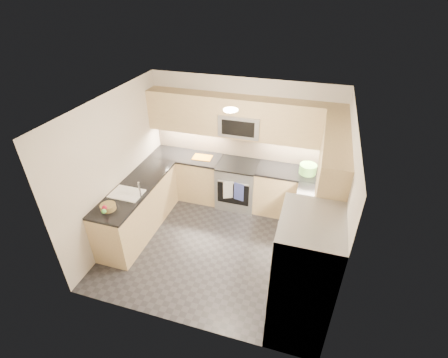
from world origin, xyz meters
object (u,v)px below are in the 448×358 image
gas_range (237,185)px  refrigerator (302,278)px  fruit_basket (108,207)px  utensil_bowl (308,169)px  microwave (241,124)px  cutting_board (202,157)px

gas_range → refrigerator: (1.45, -2.43, 0.45)m
refrigerator → fruit_basket: bearing=171.3°
utensil_bowl → refrigerator: bearing=-86.6°
gas_range → microwave: (0.00, 0.12, 1.24)m
microwave → utensil_bowl: microwave is taller
cutting_board → utensil_bowl: bearing=0.1°
fruit_basket → utensil_bowl: bearing=34.9°
microwave → utensil_bowl: bearing=-4.2°
gas_range → utensil_bowl: bearing=1.3°
microwave → fruit_basket: size_ratio=3.23×
gas_range → fruit_basket: bearing=-128.3°
fruit_basket → cutting_board: bearing=67.7°
refrigerator → gas_range: bearing=120.9°
microwave → fruit_basket: (-1.55, -2.09, -0.72)m
cutting_board → microwave: bearing=7.7°
cutting_board → fruit_basket: bearing=-112.3°
gas_range → microwave: 1.25m
gas_range → utensil_bowl: size_ratio=2.94×
gas_range → refrigerator: size_ratio=0.51×
fruit_basket → gas_range: bearing=51.7°
refrigerator → microwave: bearing=119.6°
utensil_bowl → cutting_board: (-2.04, -0.00, -0.08)m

